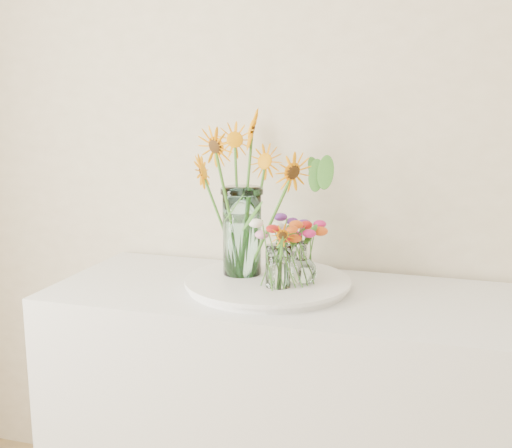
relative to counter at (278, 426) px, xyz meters
name	(u,v)px	position (x,y,z in m)	size (l,w,h in m)	color
counter	(278,426)	(0.00, 0.00, 0.00)	(1.40, 0.60, 0.90)	white
tray	(268,284)	(-0.04, 0.02, 0.46)	(0.49, 0.49, 0.03)	white
mason_jar	(242,232)	(-0.14, 0.05, 0.62)	(0.12, 0.12, 0.28)	#BFFCF5
sunflower_bouquet	(242,196)	(-0.14, 0.05, 0.73)	(0.68, 0.68, 0.51)	orange
small_vase_a	(278,267)	(0.01, -0.05, 0.54)	(0.08, 0.08, 0.13)	white
wildflower_posy_a	(278,252)	(0.01, -0.05, 0.58)	(0.21, 0.21, 0.22)	#DD5113
small_vase_b	(302,263)	(0.07, 0.01, 0.54)	(0.09, 0.09, 0.13)	white
wildflower_posy_b	(302,248)	(0.07, 0.01, 0.59)	(0.23, 0.23, 0.22)	#DD5113
small_vase_c	(295,259)	(0.03, 0.09, 0.53)	(0.06, 0.06, 0.11)	white
wildflower_posy_c	(296,245)	(0.03, 0.09, 0.57)	(0.21, 0.21, 0.20)	#DD5113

